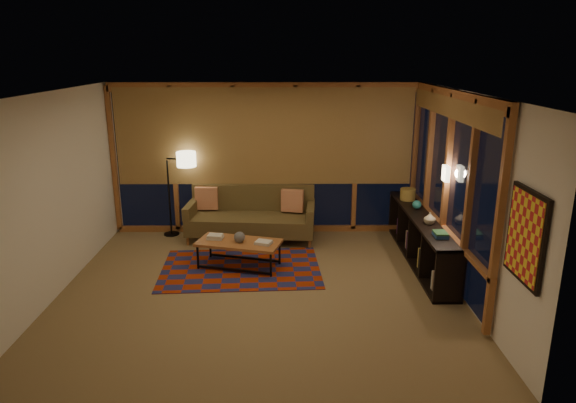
{
  "coord_description": "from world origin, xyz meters",
  "views": [
    {
      "loc": [
        0.34,
        -6.57,
        3.18
      ],
      "look_at": [
        0.4,
        0.59,
        1.1
      ],
      "focal_mm": 32.0,
      "sensor_mm": 36.0,
      "label": 1
    }
  ],
  "objects_px": {
    "coffee_table": "(239,254)",
    "bookshelf": "(421,238)",
    "sofa": "(251,215)",
    "floor_lamp": "(169,194)"
  },
  "relations": [
    {
      "from": "coffee_table",
      "to": "bookshelf",
      "type": "xyz_separation_m",
      "value": [
        2.84,
        0.23,
        0.16
      ]
    },
    {
      "from": "sofa",
      "to": "coffee_table",
      "type": "xyz_separation_m",
      "value": [
        -0.11,
        -1.23,
        -0.24
      ]
    },
    {
      "from": "coffee_table",
      "to": "floor_lamp",
      "type": "distance_m",
      "value": 2.09
    },
    {
      "from": "floor_lamp",
      "to": "coffee_table",
      "type": "bearing_deg",
      "value": -38.67
    },
    {
      "from": "floor_lamp",
      "to": "sofa",
      "type": "bearing_deg",
      "value": -0.87
    },
    {
      "from": "floor_lamp",
      "to": "bookshelf",
      "type": "height_order",
      "value": "floor_lamp"
    },
    {
      "from": "sofa",
      "to": "floor_lamp",
      "type": "bearing_deg",
      "value": 174.82
    },
    {
      "from": "floor_lamp",
      "to": "bookshelf",
      "type": "xyz_separation_m",
      "value": [
        4.2,
        -1.25,
        -0.4
      ]
    },
    {
      "from": "sofa",
      "to": "floor_lamp",
      "type": "height_order",
      "value": "floor_lamp"
    },
    {
      "from": "sofa",
      "to": "coffee_table",
      "type": "distance_m",
      "value": 1.26
    }
  ]
}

